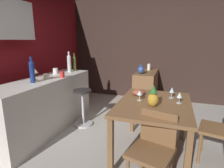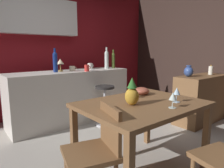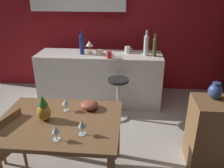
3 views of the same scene
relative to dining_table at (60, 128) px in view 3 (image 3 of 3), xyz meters
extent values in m
plane|color=#B7B2A8|center=(0.02, 0.46, -0.65)|extent=(9.00, 9.00, 0.00)
cube|color=maroon|center=(0.02, 2.56, 0.65)|extent=(5.20, 0.10, 2.60)
cube|color=brown|center=(0.00, 0.00, 0.07)|extent=(1.21, 0.90, 0.04)
cube|color=brown|center=(-0.55, 0.40, -0.30)|extent=(0.06, 0.06, 0.70)
cube|color=brown|center=(0.55, 0.40, -0.30)|extent=(0.06, 0.06, 0.70)
cube|color=silver|center=(0.15, 1.82, -0.20)|extent=(2.10, 0.60, 0.90)
cube|color=brown|center=(-0.48, -0.10, -0.02)|extent=(0.13, 0.37, 0.38)
cylinder|color=brown|center=(-0.77, 0.15, -0.44)|extent=(0.04, 0.04, 0.42)
cylinder|color=brown|center=(-0.46, 0.06, -0.44)|extent=(0.04, 0.04, 0.42)
cylinder|color=#262323|center=(0.50, 1.30, 0.00)|extent=(0.32, 0.32, 0.04)
cylinder|color=silver|center=(0.50, 1.30, -0.33)|extent=(0.04, 0.04, 0.63)
cylinder|color=silver|center=(0.50, 1.30, -0.64)|extent=(0.34, 0.34, 0.03)
cylinder|color=silver|center=(0.02, 0.20, 0.09)|extent=(0.06, 0.06, 0.00)
cylinder|color=silver|center=(0.02, 0.20, 0.13)|extent=(0.01, 0.01, 0.07)
cone|color=silver|center=(0.02, 0.20, 0.20)|extent=(0.08, 0.08, 0.06)
cylinder|color=silver|center=(0.07, -0.30, 0.09)|extent=(0.07, 0.07, 0.00)
cylinder|color=silver|center=(0.07, -0.30, 0.13)|extent=(0.01, 0.01, 0.07)
cone|color=silver|center=(0.07, -0.30, 0.20)|extent=(0.07, 0.07, 0.07)
cylinder|color=silver|center=(0.28, -0.20, 0.09)|extent=(0.07, 0.07, 0.00)
cylinder|color=silver|center=(0.28, -0.20, 0.13)|extent=(0.01, 0.01, 0.07)
cone|color=silver|center=(0.28, -0.20, 0.20)|extent=(0.07, 0.07, 0.07)
ellipsoid|color=gold|center=(-0.14, 0.00, 0.17)|extent=(0.13, 0.13, 0.16)
cone|color=#2D6B28|center=(-0.14, 0.00, 0.30)|extent=(0.09, 0.09, 0.10)
ellipsoid|color=#9E4C38|center=(0.26, 0.26, 0.13)|extent=(0.18, 0.18, 0.09)
cylinder|color=silver|center=(0.92, 1.80, 0.40)|extent=(0.08, 0.08, 0.30)
sphere|color=silver|center=(0.92, 1.80, 0.55)|extent=(0.08, 0.08, 0.08)
cylinder|color=silver|center=(0.92, 1.80, 0.61)|extent=(0.03, 0.03, 0.09)
cylinder|color=navy|center=(-0.13, 1.78, 0.39)|extent=(0.08, 0.08, 0.29)
sphere|color=navy|center=(-0.13, 1.78, 0.54)|extent=(0.08, 0.08, 0.08)
cylinder|color=navy|center=(-0.13, 1.78, 0.60)|extent=(0.03, 0.03, 0.08)
cylinder|color=#475623|center=(1.05, 1.76, 0.38)|extent=(0.06, 0.06, 0.27)
sphere|color=#475623|center=(1.05, 1.76, 0.52)|extent=(0.06, 0.06, 0.06)
cylinder|color=#475623|center=(1.05, 1.76, 0.57)|extent=(0.03, 0.03, 0.08)
cylinder|color=white|center=(0.62, 1.92, 0.30)|extent=(0.09, 0.09, 0.11)
torus|color=white|center=(0.68, 1.92, 0.31)|extent=(0.05, 0.01, 0.05)
cylinder|color=beige|center=(0.16, 1.76, 0.29)|extent=(0.09, 0.09, 0.09)
torus|color=beige|center=(0.21, 1.76, 0.30)|extent=(0.05, 0.01, 0.05)
cylinder|color=red|center=(0.34, 1.59, 0.30)|extent=(0.08, 0.08, 0.11)
torus|color=red|center=(0.39, 1.59, 0.31)|extent=(0.05, 0.01, 0.05)
cylinder|color=#A58447|center=(-0.02, 1.85, 0.26)|extent=(0.08, 0.08, 0.02)
cylinder|color=#A58447|center=(-0.02, 1.85, 0.32)|extent=(0.02, 0.02, 0.10)
cone|color=beige|center=(-0.02, 1.85, 0.41)|extent=(0.13, 0.13, 0.09)
ellipsoid|color=#334C8C|center=(1.61, 0.46, 0.25)|extent=(0.15, 0.15, 0.17)
cylinder|color=#334C8C|center=(1.61, 0.46, 0.35)|extent=(0.08, 0.08, 0.02)
camera|label=1|loc=(-2.28, -0.21, 0.86)|focal=29.34mm
camera|label=2|loc=(-1.44, -1.33, 0.60)|focal=32.22mm
camera|label=3|loc=(0.69, -1.86, 1.31)|focal=36.66mm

